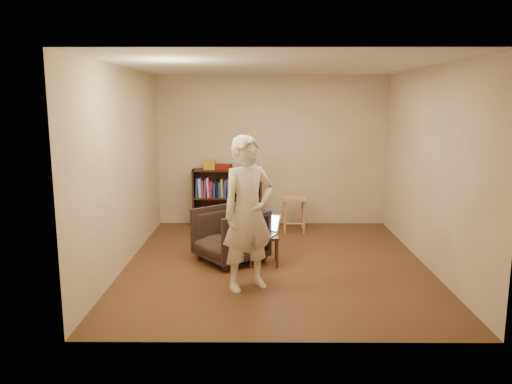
{
  "coord_description": "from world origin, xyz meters",
  "views": [
    {
      "loc": [
        -0.23,
        -6.47,
        2.17
      ],
      "look_at": [
        -0.27,
        0.35,
        0.92
      ],
      "focal_mm": 35.0,
      "sensor_mm": 36.0,
      "label": 1
    }
  ],
  "objects_px": {
    "stool": "(294,204)",
    "person": "(248,214)",
    "laptop": "(264,229)",
    "armchair": "(230,235)",
    "side_table": "(264,239)",
    "bookshelf": "(228,201)"
  },
  "relations": [
    {
      "from": "armchair",
      "to": "bookshelf",
      "type": "bearing_deg",
      "value": 145.61
    },
    {
      "from": "bookshelf",
      "to": "person",
      "type": "bearing_deg",
      "value": -81.87
    },
    {
      "from": "armchair",
      "to": "side_table",
      "type": "bearing_deg",
      "value": 37.66
    },
    {
      "from": "bookshelf",
      "to": "side_table",
      "type": "distance_m",
      "value": 2.2
    },
    {
      "from": "armchair",
      "to": "side_table",
      "type": "height_order",
      "value": "armchair"
    },
    {
      "from": "armchair",
      "to": "laptop",
      "type": "xyz_separation_m",
      "value": [
        0.46,
        -0.07,
        0.09
      ]
    },
    {
      "from": "laptop",
      "to": "stool",
      "type": "bearing_deg",
      "value": 100.35
    },
    {
      "from": "bookshelf",
      "to": "laptop",
      "type": "distance_m",
      "value": 2.16
    },
    {
      "from": "laptop",
      "to": "side_table",
      "type": "bearing_deg",
      "value": -65.75
    },
    {
      "from": "bookshelf",
      "to": "laptop",
      "type": "relative_size",
      "value": 2.51
    },
    {
      "from": "laptop",
      "to": "person",
      "type": "height_order",
      "value": "person"
    },
    {
      "from": "person",
      "to": "side_table",
      "type": "bearing_deg",
      "value": 46.92
    },
    {
      "from": "bookshelf",
      "to": "stool",
      "type": "bearing_deg",
      "value": -17.75
    },
    {
      "from": "armchair",
      "to": "person",
      "type": "relative_size",
      "value": 0.46
    },
    {
      "from": "stool",
      "to": "person",
      "type": "bearing_deg",
      "value": -105.18
    },
    {
      "from": "stool",
      "to": "laptop",
      "type": "distance_m",
      "value": 1.78
    },
    {
      "from": "person",
      "to": "armchair",
      "type": "bearing_deg",
      "value": 74.05
    },
    {
      "from": "laptop",
      "to": "person",
      "type": "relative_size",
      "value": 0.27
    },
    {
      "from": "side_table",
      "to": "person",
      "type": "distance_m",
      "value": 1.07
    },
    {
      "from": "armchair",
      "to": "side_table",
      "type": "xyz_separation_m",
      "value": [
        0.46,
        -0.11,
        -0.03
      ]
    },
    {
      "from": "bookshelf",
      "to": "armchair",
      "type": "relative_size",
      "value": 1.47
    },
    {
      "from": "armchair",
      "to": "person",
      "type": "bearing_deg",
      "value": -23.83
    }
  ]
}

